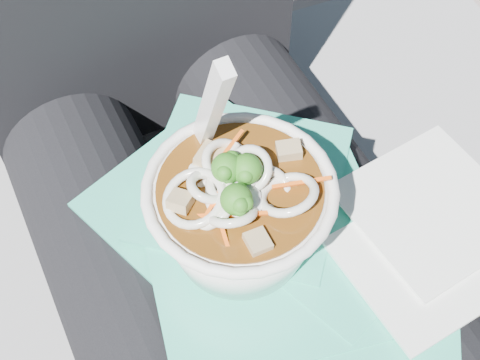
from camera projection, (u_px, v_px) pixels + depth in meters
name	position (u px, v px, depth m)	size (l,w,h in m)	color
stone_ledge	(198.00, 290.00, 0.96)	(1.00, 0.50, 0.46)	gray
lap	(246.00, 279.00, 0.63)	(0.34, 0.48, 0.14)	black
person_body	(205.00, 193.00, 0.66)	(0.34, 0.94, 1.01)	black
plastic_bag	(292.00, 257.00, 0.55)	(0.32, 0.41, 0.02)	#2BB392
napkins	(426.00, 236.00, 0.55)	(0.17, 0.17, 0.01)	white
udon_bowl	(239.00, 209.00, 0.51)	(0.18, 0.18, 0.20)	white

